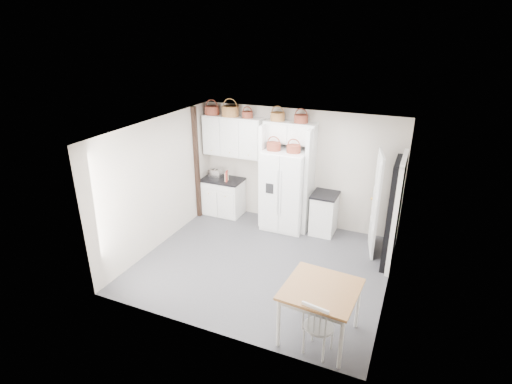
% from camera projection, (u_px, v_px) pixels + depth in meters
% --- Properties ---
extents(floor, '(4.50, 4.50, 0.00)m').
position_uv_depth(floor, '(263.00, 264.00, 7.62)').
color(floor, '#4C4C4D').
rests_on(floor, ground).
extents(ceiling, '(4.50, 4.50, 0.00)m').
position_uv_depth(ceiling, '(264.00, 130.00, 6.62)').
color(ceiling, white).
rests_on(ceiling, wall_back).
extents(wall_back, '(4.50, 0.00, 4.50)m').
position_uv_depth(wall_back, '(298.00, 168.00, 8.81)').
color(wall_back, '#BDB3A8').
rests_on(wall_back, floor).
extents(wall_left, '(0.00, 4.00, 4.00)m').
position_uv_depth(wall_left, '(159.00, 183.00, 7.94)').
color(wall_left, '#BDB3A8').
rests_on(wall_left, floor).
extents(wall_right, '(0.00, 4.00, 4.00)m').
position_uv_depth(wall_right, '(395.00, 224.00, 6.29)').
color(wall_right, '#BDB3A8').
rests_on(wall_right, floor).
extents(refrigerator, '(0.93, 0.74, 1.79)m').
position_uv_depth(refrigerator, '(285.00, 190.00, 8.70)').
color(refrigerator, white).
rests_on(refrigerator, floor).
extents(base_cab_left, '(0.91, 0.58, 0.85)m').
position_uv_depth(base_cab_left, '(223.00, 197.00, 9.53)').
color(base_cab_left, white).
rests_on(base_cab_left, floor).
extents(base_cab_right, '(0.50, 0.60, 0.87)m').
position_uv_depth(base_cab_right, '(324.00, 214.00, 8.63)').
color(base_cab_right, white).
rests_on(base_cab_right, floor).
extents(dining_table, '(1.07, 1.07, 0.84)m').
position_uv_depth(dining_table, '(319.00, 312.00, 5.69)').
color(dining_table, brown).
rests_on(dining_table, floor).
extents(windsor_chair, '(0.48, 0.44, 0.85)m').
position_uv_depth(windsor_chair, '(319.00, 327.00, 5.40)').
color(windsor_chair, white).
rests_on(windsor_chair, floor).
extents(counter_left, '(0.95, 0.62, 0.04)m').
position_uv_depth(counter_left, '(223.00, 180.00, 9.36)').
color(counter_left, black).
rests_on(counter_left, base_cab_left).
extents(counter_right, '(0.54, 0.64, 0.04)m').
position_uv_depth(counter_right, '(325.00, 195.00, 8.45)').
color(counter_right, black).
rests_on(counter_right, base_cab_right).
extents(toaster, '(0.30, 0.18, 0.21)m').
position_uv_depth(toaster, '(215.00, 174.00, 9.38)').
color(toaster, silver).
rests_on(toaster, counter_left).
extents(cookbook_red, '(0.07, 0.16, 0.24)m').
position_uv_depth(cookbook_red, '(227.00, 176.00, 9.18)').
color(cookbook_red, '#AE3328').
rests_on(cookbook_red, counter_left).
extents(cookbook_cream, '(0.03, 0.14, 0.22)m').
position_uv_depth(cookbook_cream, '(227.00, 177.00, 9.19)').
color(cookbook_cream, beige).
rests_on(cookbook_cream, counter_left).
extents(basket_upper_a, '(0.33, 0.33, 0.19)m').
position_uv_depth(basket_upper_a, '(212.00, 110.00, 8.97)').
color(basket_upper_a, maroon).
rests_on(basket_upper_a, upper_cabinet).
extents(basket_upper_b, '(0.38, 0.38, 0.22)m').
position_uv_depth(basket_upper_b, '(230.00, 111.00, 8.79)').
color(basket_upper_b, olive).
rests_on(basket_upper_b, upper_cabinet).
extents(basket_upper_c, '(0.24, 0.24, 0.14)m').
position_uv_depth(basket_upper_c, '(247.00, 115.00, 8.66)').
color(basket_upper_c, maroon).
rests_on(basket_upper_c, upper_cabinet).
extents(basket_bridge_a, '(0.31, 0.31, 0.17)m').
position_uv_depth(basket_bridge_a, '(278.00, 117.00, 8.40)').
color(basket_bridge_a, olive).
rests_on(basket_bridge_a, bridge_cabinet).
extents(basket_bridge_b, '(0.29, 0.29, 0.17)m').
position_uv_depth(basket_bridge_b, '(301.00, 119.00, 8.21)').
color(basket_bridge_b, maroon).
rests_on(basket_bridge_b, bridge_cabinet).
extents(basket_fridge_a, '(0.30, 0.30, 0.16)m').
position_uv_depth(basket_fridge_a, '(274.00, 146.00, 8.33)').
color(basket_fridge_a, maroon).
rests_on(basket_fridge_a, refrigerator).
extents(basket_fridge_b, '(0.29, 0.29, 0.16)m').
position_uv_depth(basket_fridge_b, '(294.00, 149.00, 8.17)').
color(basket_fridge_b, maroon).
rests_on(basket_fridge_b, refrigerator).
extents(upper_cabinet, '(1.40, 0.34, 0.90)m').
position_uv_depth(upper_cabinet, '(233.00, 136.00, 8.99)').
color(upper_cabinet, white).
rests_on(upper_cabinet, wall_back).
extents(bridge_cabinet, '(1.12, 0.34, 0.45)m').
position_uv_depth(bridge_cabinet, '(290.00, 132.00, 8.41)').
color(bridge_cabinet, white).
rests_on(bridge_cabinet, wall_back).
extents(fridge_panel_left, '(0.08, 0.60, 2.30)m').
position_uv_depth(fridge_panel_left, '(265.00, 174.00, 8.86)').
color(fridge_panel_left, white).
rests_on(fridge_panel_left, floor).
extents(fridge_panel_right, '(0.08, 0.60, 2.30)m').
position_uv_depth(fridge_panel_right, '(309.00, 181.00, 8.48)').
color(fridge_panel_right, white).
rests_on(fridge_panel_right, floor).
extents(trim_post, '(0.09, 0.09, 2.60)m').
position_uv_depth(trim_post, '(197.00, 164.00, 9.07)').
color(trim_post, black).
rests_on(trim_post, floor).
extents(doorway_void, '(0.18, 0.85, 2.05)m').
position_uv_depth(doorway_void, '(394.00, 214.00, 7.28)').
color(doorway_void, black).
rests_on(doorway_void, floor).
extents(door_slab, '(0.21, 0.79, 2.05)m').
position_uv_depth(door_slab, '(376.00, 204.00, 7.69)').
color(door_slab, white).
rests_on(door_slab, floor).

